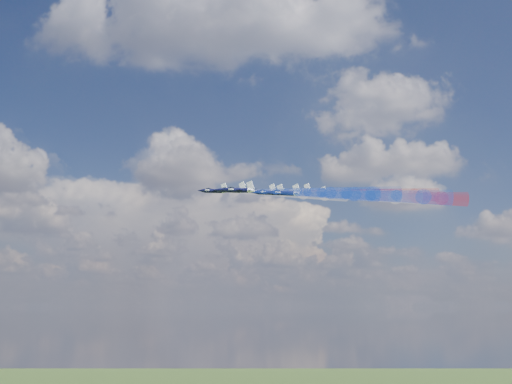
# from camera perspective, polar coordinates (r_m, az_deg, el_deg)

# --- Properties ---
(jet_lead) EXTENTS (15.68, 14.85, 6.38)m
(jet_lead) POSITION_cam_1_polar(r_m,az_deg,el_deg) (187.86, -4.18, 0.10)
(jet_lead) COLOR black
(trail_lead) EXTENTS (38.11, 22.83, 9.89)m
(trail_lead) POSITION_cam_1_polar(r_m,az_deg,el_deg) (173.62, 2.67, -0.08)
(trail_lead) COLOR white
(jet_inner_left) EXTENTS (15.68, 14.85, 6.38)m
(jet_inner_left) POSITION_cam_1_polar(r_m,az_deg,el_deg) (174.24, -2.48, 0.15)
(jet_inner_left) COLOR black
(trail_inner_left) EXTENTS (38.11, 22.83, 9.89)m
(trail_inner_left) POSITION_cam_1_polar(r_m,az_deg,el_deg) (160.78, 5.08, -0.05)
(trail_inner_left) COLOR blue
(jet_inner_right) EXTENTS (15.68, 14.85, 6.38)m
(jet_inner_right) POSITION_cam_1_polar(r_m,az_deg,el_deg) (188.78, 0.54, 0.03)
(jet_inner_right) COLOR black
(trail_inner_right) EXTENTS (38.11, 22.83, 9.89)m
(trail_inner_right) POSITION_cam_1_polar(r_m,az_deg,el_deg) (176.43, 7.68, -0.16)
(trail_inner_right) COLOR red
(jet_outer_left) EXTENTS (15.68, 14.85, 6.38)m
(jet_outer_left) POSITION_cam_1_polar(r_m,az_deg,el_deg) (161.94, -1.81, 0.18)
(jet_outer_left) COLOR black
(trail_outer_left) EXTENTS (38.11, 22.83, 9.89)m
(trail_outer_left) POSITION_cam_1_polar(r_m,az_deg,el_deg) (148.87, 6.43, -0.04)
(trail_outer_left) COLOR blue
(jet_center_third) EXTENTS (15.68, 14.85, 6.38)m
(jet_center_third) POSITION_cam_1_polar(r_m,az_deg,el_deg) (175.53, 1.22, -0.07)
(jet_center_third) COLOR black
(trail_center_third) EXTENTS (38.11, 22.83, 9.89)m
(trail_center_third) POSITION_cam_1_polar(r_m,az_deg,el_deg) (163.57, 8.98, -0.28)
(trail_center_third) COLOR white
(jet_outer_right) EXTENTS (15.68, 14.85, 6.38)m
(jet_outer_right) POSITION_cam_1_polar(r_m,az_deg,el_deg) (191.90, 3.94, 0.08)
(jet_outer_right) COLOR black
(trail_outer_right) EXTENTS (38.11, 22.83, 9.89)m
(trail_outer_right) POSITION_cam_1_polar(r_m,az_deg,el_deg) (180.93, 11.14, -0.10)
(trail_outer_right) COLOR red
(jet_rear_left) EXTENTS (15.68, 14.85, 6.38)m
(jet_rear_left) POSITION_cam_1_polar(r_m,az_deg,el_deg) (163.70, 2.69, -0.11)
(jet_rear_left) COLOR black
(trail_rear_left) EXTENTS (38.11, 22.83, 9.89)m
(trail_rear_left) POSITION_cam_1_polar(r_m,az_deg,el_deg) (152.47, 11.14, -0.34)
(trail_rear_left) COLOR blue
(jet_rear_right) EXTENTS (15.68, 14.85, 6.38)m
(jet_rear_right) POSITION_cam_1_polar(r_m,az_deg,el_deg) (179.29, 5.42, -0.27)
(jet_rear_right) COLOR black
(trail_rear_right) EXTENTS (38.11, 22.83, 9.89)m
(trail_rear_right) POSITION_cam_1_polar(r_m,az_deg,el_deg) (169.06, 13.24, -0.49)
(trail_rear_right) COLOR red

